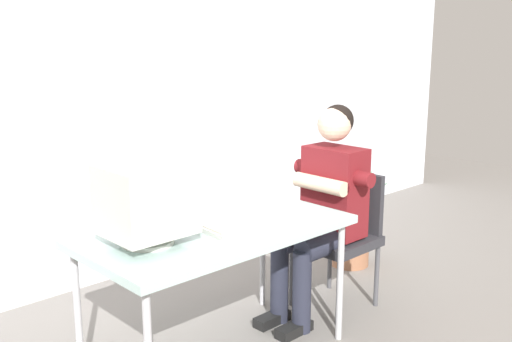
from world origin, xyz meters
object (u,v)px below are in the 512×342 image
(desk, at_px, (217,236))
(crt_monitor, at_px, (147,200))
(keyboard, at_px, (209,224))
(person_seated, at_px, (324,202))
(office_chair, at_px, (342,230))
(desk_mug, at_px, (190,205))
(potted_plant, at_px, (351,225))

(desk, bearing_deg, crt_monitor, 176.00)
(keyboard, bearing_deg, person_seated, -2.48)
(keyboard, xyz_separation_m, person_seated, (0.86, -0.04, -0.04))
(office_chair, relative_size, person_seated, 0.66)
(office_chair, bearing_deg, desk_mug, 162.89)
(keyboard, distance_m, desk_mug, 0.27)
(keyboard, relative_size, office_chair, 0.55)
(office_chair, xyz_separation_m, potted_plant, (0.58, 0.36, -0.18))
(crt_monitor, relative_size, desk_mug, 4.18)
(desk, height_order, potted_plant, potted_plant)
(person_seated, relative_size, desk_mug, 13.87)
(potted_plant, bearing_deg, person_seated, -154.23)
(desk, xyz_separation_m, office_chair, (1.01, -0.01, -0.20))
(crt_monitor, xyz_separation_m, desk_mug, (0.44, 0.26, -0.16))
(keyboard, bearing_deg, crt_monitor, 179.63)
(potted_plant, distance_m, desk_mug, 1.61)
(crt_monitor, xyz_separation_m, potted_plant, (1.98, 0.33, -0.64))
(person_seated, height_order, desk_mug, person_seated)
(keyboard, bearing_deg, office_chair, -2.05)
(person_seated, height_order, potted_plant, person_seated)
(keyboard, height_order, office_chair, office_chair)
(desk, xyz_separation_m, crt_monitor, (-0.39, 0.03, 0.26))
(potted_plant, bearing_deg, desk, -167.50)
(desk, height_order, keyboard, keyboard)
(keyboard, relative_size, potted_plant, 0.60)
(person_seated, distance_m, potted_plant, 0.93)
(keyboard, distance_m, office_chair, 1.08)
(person_seated, bearing_deg, keyboard, 177.52)
(potted_plant, relative_size, desk_mug, 8.29)
(desk, distance_m, desk_mug, 0.30)
(keyboard, distance_m, potted_plant, 1.71)
(office_chair, distance_m, desk_mug, 1.05)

